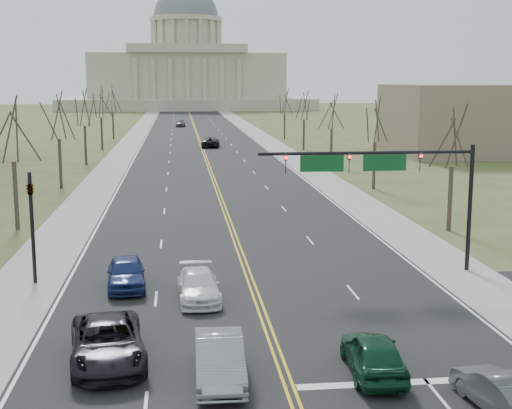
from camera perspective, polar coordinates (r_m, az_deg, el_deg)
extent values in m
plane|color=#3F4A25|center=(26.90, 2.37, -13.60)|extent=(600.00, 600.00, 0.00)
cube|color=black|center=(134.85, -4.65, 5.38)|extent=(20.00, 380.00, 0.01)
cube|color=black|center=(32.43, 0.77, -9.38)|extent=(120.00, 14.00, 0.01)
cube|color=gray|center=(135.05, -9.76, 5.28)|extent=(4.00, 380.00, 0.03)
cube|color=gray|center=(135.71, 0.45, 5.44)|extent=(4.00, 380.00, 0.03)
cube|color=gold|center=(134.85, -4.65, 5.38)|extent=(0.42, 380.00, 0.01)
cube|color=silver|center=(134.93, -8.83, 5.30)|extent=(0.15, 380.00, 0.01)
cube|color=silver|center=(135.47, -0.48, 5.43)|extent=(0.15, 380.00, 0.01)
cube|color=silver|center=(27.16, 13.49, -13.60)|extent=(9.50, 0.50, 0.01)
cube|color=#B2AC95|center=(274.53, -5.51, 8.11)|extent=(90.00, 60.00, 4.00)
cube|color=#B2AC95|center=(274.39, -5.54, 10.19)|extent=(70.00, 40.00, 16.00)
cube|color=#B2AC95|center=(254.12, -5.52, 12.36)|extent=(42.00, 3.00, 3.00)
cylinder|color=#B2AC95|center=(274.82, -5.59, 13.11)|extent=(24.00, 24.00, 12.00)
cylinder|color=#B2AC95|center=(275.28, -5.62, 14.53)|extent=(27.00, 27.00, 1.60)
ellipsoid|color=slate|center=(275.34, -5.62, 14.69)|extent=(24.00, 24.00, 22.80)
cylinder|color=black|center=(41.82, 16.73, -0.30)|extent=(0.24, 0.24, 7.20)
cylinder|color=black|center=(39.43, 8.88, 4.11)|extent=(12.00, 0.18, 0.18)
imported|color=black|center=(40.37, 12.99, 3.32)|extent=(0.35, 0.40, 1.10)
sphere|color=#FF0C0C|center=(40.19, 13.07, 3.79)|extent=(0.18, 0.18, 0.18)
imported|color=black|center=(39.24, 7.45, 3.31)|extent=(0.35, 0.40, 1.10)
sphere|color=#FF0C0C|center=(39.06, 7.51, 3.79)|extent=(0.18, 0.18, 0.18)
imported|color=black|center=(38.56, 2.38, 3.27)|extent=(0.35, 0.40, 1.10)
sphere|color=#FF0C0C|center=(38.38, 2.42, 3.76)|extent=(0.18, 0.18, 0.18)
cube|color=#0C4C1E|center=(39.76, 10.26, 3.32)|extent=(2.40, 0.12, 0.90)
cube|color=#0C4C1E|center=(38.91, 5.30, 3.29)|extent=(2.40, 0.12, 0.90)
cylinder|color=black|center=(39.42, -17.46, -1.83)|extent=(0.20, 0.20, 6.00)
imported|color=black|center=(39.05, -17.62, 1.33)|extent=(0.32, 0.36, 0.99)
cylinder|color=#362B20|center=(52.73, 15.26, 0.44)|extent=(0.32, 0.32, 4.68)
cylinder|color=#362B20|center=(54.30, -18.66, 0.68)|extent=(0.32, 0.32, 4.95)
cylinder|color=#362B20|center=(71.52, 9.43, 3.09)|extent=(0.32, 0.32, 4.68)
cylinder|color=#362B20|center=(73.78, -15.39, 3.18)|extent=(0.32, 0.32, 4.95)
cylinder|color=#362B20|center=(90.83, 6.04, 4.61)|extent=(0.32, 0.32, 4.68)
cylinder|color=#362B20|center=(93.48, -13.48, 4.63)|extent=(0.32, 0.32, 4.95)
cylinder|color=#362B20|center=(110.38, 3.84, 5.59)|extent=(0.32, 0.32, 4.68)
cylinder|color=#362B20|center=(113.28, -12.23, 5.56)|extent=(0.32, 0.32, 4.95)
cylinder|color=#362B20|center=(130.07, 2.30, 6.26)|extent=(0.32, 0.32, 4.68)
cylinder|color=#362B20|center=(133.14, -11.36, 6.22)|extent=(0.32, 0.32, 4.95)
cube|color=#796956|center=(109.64, 17.40, 6.52)|extent=(25.00, 20.00, 10.00)
imported|color=#0C3921|center=(27.10, 9.38, -11.70)|extent=(2.12, 4.74, 1.58)
imported|color=#46474D|center=(25.40, 18.91, -13.92)|extent=(2.00, 4.31, 1.37)
imported|color=gray|center=(26.27, -2.93, -12.23)|extent=(1.80, 4.97, 1.63)
imported|color=black|center=(28.33, -11.80, -10.73)|extent=(3.47, 6.23, 1.65)
imported|color=silver|center=(35.45, -4.61, -6.50)|extent=(2.17, 4.96, 1.42)
imported|color=navy|center=(37.89, -10.36, -5.38)|extent=(2.27, 4.90, 1.62)
imported|color=black|center=(115.12, -3.66, 5.01)|extent=(3.29, 6.05, 1.61)
imported|color=#575B60|center=(165.57, -6.05, 6.49)|extent=(2.31, 4.96, 1.64)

